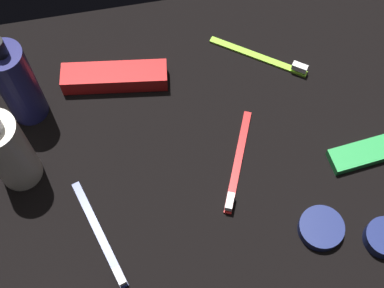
# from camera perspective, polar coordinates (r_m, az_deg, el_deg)

# --- Properties ---
(ground_plane) EXTENTS (0.84, 0.64, 0.01)m
(ground_plane) POSITION_cam_1_polar(r_m,az_deg,el_deg) (0.85, -0.00, -1.10)
(ground_plane) COLOR black
(lotion_bottle) EXTENTS (0.06, 0.06, 0.18)m
(lotion_bottle) POSITION_cam_1_polar(r_m,az_deg,el_deg) (0.85, -18.39, 6.20)
(lotion_bottle) COLOR navy
(lotion_bottle) RESTS_ON ground_plane
(bodywash_bottle) EXTENTS (0.06, 0.06, 0.17)m
(bodywash_bottle) POSITION_cam_1_polar(r_m,az_deg,el_deg) (0.80, -19.30, -0.74)
(bodywash_bottle) COLOR silver
(bodywash_bottle) RESTS_ON ground_plane
(toothbrush_red) EXTENTS (0.08, 0.17, 0.02)m
(toothbrush_red) POSITION_cam_1_polar(r_m,az_deg,el_deg) (0.83, 4.89, -2.39)
(toothbrush_red) COLOR red
(toothbrush_red) RESTS_ON ground_plane
(toothbrush_lime) EXTENTS (0.15, 0.12, 0.02)m
(toothbrush_lime) POSITION_cam_1_polar(r_m,az_deg,el_deg) (0.94, 7.80, 9.24)
(toothbrush_lime) COLOR #8CD133
(toothbrush_lime) RESTS_ON ground_plane
(toothbrush_navy) EXTENTS (0.07, 0.18, 0.02)m
(toothbrush_navy) POSITION_cam_1_polar(r_m,az_deg,el_deg) (0.79, -9.72, -10.08)
(toothbrush_navy) COLOR navy
(toothbrush_navy) RESTS_ON ground_plane
(toothpaste_box_red) EXTENTS (0.18, 0.07, 0.03)m
(toothpaste_box_red) POSITION_cam_1_polar(r_m,az_deg,el_deg) (0.90, -8.35, 7.18)
(toothpaste_box_red) COLOR red
(toothpaste_box_red) RESTS_ON ground_plane
(snack_bar_green) EXTENTS (0.11, 0.05, 0.01)m
(snack_bar_green) POSITION_cam_1_polar(r_m,az_deg,el_deg) (0.87, 17.88, -1.05)
(snack_bar_green) COLOR green
(snack_bar_green) RESTS_ON ground_plane
(cream_tin_left) EXTENTS (0.06, 0.06, 0.02)m
(cream_tin_left) POSITION_cam_1_polar(r_m,az_deg,el_deg) (0.83, 20.08, -9.48)
(cream_tin_left) COLOR navy
(cream_tin_left) RESTS_ON ground_plane
(cream_tin_right) EXTENTS (0.07, 0.07, 0.02)m
(cream_tin_right) POSITION_cam_1_polar(r_m,az_deg,el_deg) (0.81, 13.77, -8.83)
(cream_tin_right) COLOR navy
(cream_tin_right) RESTS_ON ground_plane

